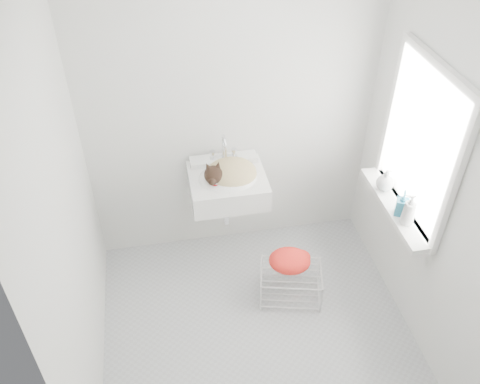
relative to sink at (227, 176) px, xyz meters
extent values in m
cube|color=#A7AAAD|center=(0.08, -0.74, -0.85)|extent=(2.20, 2.00, 0.02)
cube|color=silver|center=(0.08, 0.26, 0.40)|extent=(2.20, 0.02, 2.50)
cube|color=silver|center=(1.18, -0.74, 0.40)|extent=(0.02, 2.00, 2.50)
cube|color=silver|center=(-1.02, -0.74, 0.40)|extent=(0.02, 2.00, 2.50)
cube|color=white|center=(1.16, -0.54, 0.50)|extent=(0.01, 0.80, 1.00)
cube|color=white|center=(1.15, -0.54, 0.50)|extent=(0.04, 0.90, 1.10)
cube|color=white|center=(1.09, -0.54, -0.02)|extent=(0.16, 0.88, 0.04)
cube|color=white|center=(0.00, 0.00, 0.00)|extent=(0.57, 0.50, 0.23)
ellipsoid|color=tan|center=(0.03, -0.01, 0.03)|extent=(0.39, 0.35, 0.19)
sphere|color=black|center=(-0.12, -0.07, 0.12)|extent=(0.15, 0.15, 0.14)
torus|color=#B80004|center=(-0.10, -0.08, 0.08)|extent=(0.13, 0.13, 0.05)
cube|color=silver|center=(0.39, -0.50, -0.70)|extent=(0.51, 0.41, 0.27)
ellipsoid|color=red|center=(0.39, -0.45, -0.55)|extent=(0.36, 0.29, 0.13)
imported|color=silver|center=(1.08, -0.73, 0.00)|extent=(0.10, 0.10, 0.20)
imported|color=teal|center=(1.08, -0.63, 0.00)|extent=(0.11, 0.11, 0.18)
imported|color=silver|center=(1.08, -0.36, 0.00)|extent=(0.14, 0.14, 0.16)
camera|label=1|loc=(-0.46, -2.96, 2.27)|focal=37.90mm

